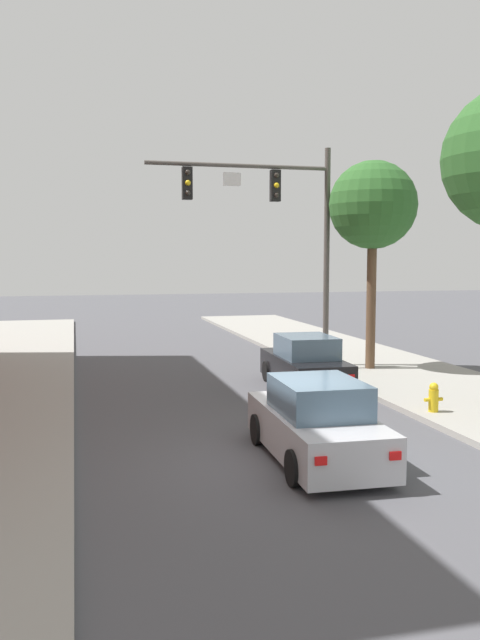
% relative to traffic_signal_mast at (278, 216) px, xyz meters
% --- Properties ---
extents(ground_plane, '(120.00, 120.00, 0.00)m').
position_rel_traffic_signal_mast_xyz_m(ground_plane, '(-2.82, -9.77, -5.33)').
color(ground_plane, '#4C4C51').
extents(traffic_signal_mast, '(6.36, 0.38, 7.50)m').
position_rel_traffic_signal_mast_xyz_m(traffic_signal_mast, '(0.00, 0.00, 0.00)').
color(traffic_signal_mast, '#514C47').
rests_on(traffic_signal_mast, sidewalk_right).
extents(car_lead_black, '(1.94, 4.29, 1.60)m').
position_rel_traffic_signal_mast_xyz_m(car_lead_black, '(-0.09, -3.07, -4.61)').
color(car_lead_black, black).
rests_on(car_lead_black, ground).
extents(car_following_silver, '(1.93, 4.29, 1.60)m').
position_rel_traffic_signal_mast_xyz_m(car_following_silver, '(-2.31, -9.88, -4.61)').
color(car_following_silver, '#B7B7BC').
rests_on(car_following_silver, ground).
extents(fire_hydrant, '(0.48, 0.24, 0.72)m').
position_rel_traffic_signal_mast_xyz_m(fire_hydrant, '(1.71, -7.33, -4.82)').
color(fire_hydrant, gold).
rests_on(fire_hydrant, sidewalk_right).
extents(street_tree_second, '(2.94, 2.94, 6.99)m').
position_rel_traffic_signal_mast_xyz_m(street_tree_second, '(3.01, -1.02, 0.28)').
color(street_tree_second, brown).
rests_on(street_tree_second, sidewalk_right).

